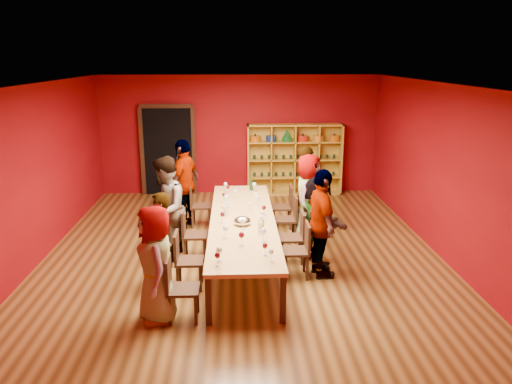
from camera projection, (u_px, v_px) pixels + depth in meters
room_shell at (242, 176)px, 8.34m from camera, size 7.10×9.10×3.04m
tasting_table at (243, 222)px, 8.55m from camera, size 1.10×4.50×0.75m
doorway at (168, 151)px, 12.63m from camera, size 1.40×0.17×2.30m
shelving_unit at (294, 156)px, 12.69m from camera, size 2.40×0.40×1.80m
chair_person_left_0 at (177, 285)px, 6.64m from camera, size 0.42×0.42×0.89m
person_left_0 at (156, 264)px, 6.55m from camera, size 0.63×0.87×1.60m
chair_person_left_1 at (184, 257)px, 7.56m from camera, size 0.42×0.42×0.89m
person_left_1 at (160, 241)px, 7.48m from camera, size 0.43×0.57×1.52m
chair_person_left_2 at (190, 232)px, 8.65m from camera, size 0.42×0.42×0.89m
person_left_2 at (165, 209)px, 8.52m from camera, size 0.52×0.91×1.83m
chair_person_left_4 at (197, 203)px, 10.33m from camera, size 0.42×0.42×0.89m
person_left_4 at (185, 184)px, 10.21m from camera, size 0.86×1.18×1.84m
chair_person_right_1 at (301, 247)px, 7.95m from camera, size 0.42×0.42×0.89m
person_right_1 at (322, 224)px, 7.86m from camera, size 0.60×1.09×1.77m
chair_person_right_2 at (296, 234)px, 8.53m from camera, size 0.42×0.42×0.89m
person_right_2 at (316, 220)px, 8.48m from camera, size 0.82×1.45×1.51m
chair_person_right_3 at (290, 216)px, 9.49m from camera, size 0.42×0.42×0.89m
person_right_3 at (308, 198)px, 9.41m from camera, size 0.76×0.94×1.70m
chair_person_right_4 at (285, 204)px, 10.26m from camera, size 0.42×0.42×0.89m
person_right_4 at (306, 187)px, 10.19m from camera, size 0.66×0.75×1.70m
wine_glass_0 at (243, 221)px, 7.99m from camera, size 0.08×0.08×0.19m
wine_glass_1 at (225, 185)px, 10.24m from camera, size 0.08×0.08×0.19m
wine_glass_2 at (254, 185)px, 10.26m from camera, size 0.07×0.07×0.18m
wine_glass_3 at (261, 224)px, 7.78m from camera, size 0.09×0.09×0.22m
wine_glass_4 at (217, 256)px, 6.59m from camera, size 0.08×0.08×0.19m
wine_glass_5 at (250, 205)px, 8.87m from camera, size 0.07×0.07×0.18m
wine_glass_6 at (265, 246)px, 6.94m from camera, size 0.07×0.07×0.18m
wine_glass_7 at (219, 250)px, 6.73m from camera, size 0.09×0.09×0.22m
wine_glass_8 at (271, 252)px, 6.74m from camera, size 0.07×0.07×0.18m
wine_glass_9 at (263, 231)px, 7.46m from camera, size 0.09×0.09×0.22m
wine_glass_10 at (235, 192)px, 9.71m from camera, size 0.07×0.07×0.19m
wine_glass_11 at (226, 229)px, 7.59m from camera, size 0.09×0.09×0.21m
wine_glass_12 at (257, 198)px, 9.27m from camera, size 0.08×0.08×0.19m
wine_glass_13 at (241, 236)px, 7.30m from camera, size 0.09×0.09×0.21m
wine_glass_14 at (254, 185)px, 10.14m from camera, size 0.09×0.09×0.21m
wine_glass_15 at (224, 195)px, 9.50m from camera, size 0.07×0.07×0.18m
wine_glass_16 at (262, 213)px, 8.42m from camera, size 0.07×0.07×0.18m
wine_glass_17 at (226, 198)px, 9.20m from camera, size 0.09×0.09×0.22m
wine_glass_18 at (222, 215)px, 8.31m from camera, size 0.07×0.07×0.18m
wine_glass_19 at (264, 208)px, 8.66m from camera, size 0.08×0.08×0.19m
wine_glass_20 at (224, 208)px, 8.65m from camera, size 0.08×0.08×0.21m
wine_glass_21 at (256, 195)px, 9.49m from camera, size 0.08×0.08×0.19m
wine_glass_22 at (228, 187)px, 10.08m from camera, size 0.07×0.07×0.18m
spittoon_bowl at (242, 221)px, 8.21m from camera, size 0.28×0.28×0.16m
carafe_a at (226, 210)px, 8.67m from camera, size 0.12×0.12×0.24m
carafe_b at (261, 225)px, 7.83m from camera, size 0.13×0.13×0.27m
wine_bottle at (251, 185)px, 10.33m from camera, size 0.07×0.07×0.29m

